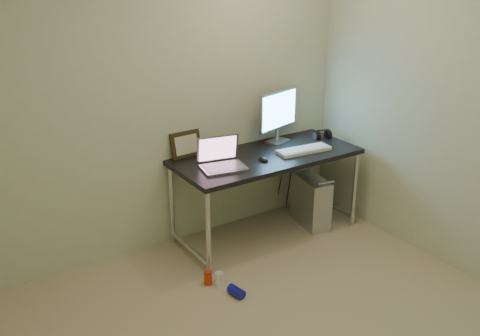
% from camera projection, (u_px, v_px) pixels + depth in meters
% --- Properties ---
extents(wall_back, '(3.50, 0.02, 2.50)m').
position_uv_depth(wall_back, '(157.00, 101.00, 4.19)').
color(wall_back, beige).
rests_on(wall_back, ground).
extents(desk, '(1.60, 0.70, 0.75)m').
position_uv_depth(desk, '(267.00, 163.00, 4.55)').
color(desk, black).
rests_on(desk, ground).
extents(tower_computer, '(0.27, 0.47, 0.49)m').
position_uv_depth(tower_computer, '(311.00, 201.00, 4.88)').
color(tower_computer, '#B8B9BD').
rests_on(tower_computer, ground).
extents(cable_a, '(0.01, 0.16, 0.69)m').
position_uv_depth(cable_a, '(282.00, 172.00, 5.09)').
color(cable_a, black).
rests_on(cable_a, ground).
extents(cable_b, '(0.02, 0.11, 0.71)m').
position_uv_depth(cable_b, '(291.00, 173.00, 5.12)').
color(cable_b, black).
rests_on(cable_b, ground).
extents(can_red, '(0.08, 0.08, 0.11)m').
position_uv_depth(can_red, '(208.00, 278.00, 4.02)').
color(can_red, red).
rests_on(can_red, ground).
extents(can_white, '(0.07, 0.07, 0.11)m').
position_uv_depth(can_white, '(219.00, 279.00, 4.00)').
color(can_white, white).
rests_on(can_white, ground).
extents(can_blue, '(0.09, 0.14, 0.07)m').
position_uv_depth(can_blue, '(236.00, 292.00, 3.89)').
color(can_blue, '#1317AA').
rests_on(can_blue, ground).
extents(laptop, '(0.39, 0.34, 0.24)m').
position_uv_depth(laptop, '(221.00, 160.00, 4.23)').
color(laptop, '#ABAAB2').
rests_on(laptop, desk).
extents(monitor, '(0.49, 0.20, 0.47)m').
position_uv_depth(monitor, '(278.00, 112.00, 4.73)').
color(monitor, '#ABAAB2').
rests_on(monitor, desk).
extents(keyboard, '(0.49, 0.20, 0.03)m').
position_uv_depth(keyboard, '(304.00, 150.00, 4.58)').
color(keyboard, white).
rests_on(keyboard, desk).
extents(mouse_right, '(0.08, 0.12, 0.04)m').
position_uv_depth(mouse_right, '(326.00, 144.00, 4.71)').
color(mouse_right, black).
rests_on(mouse_right, desk).
extents(mouse_left, '(0.07, 0.11, 0.04)m').
position_uv_depth(mouse_left, '(263.00, 159.00, 4.38)').
color(mouse_left, black).
rests_on(mouse_left, desk).
extents(headphones, '(0.17, 0.10, 0.10)m').
position_uv_depth(headphones, '(322.00, 135.00, 4.92)').
color(headphones, black).
rests_on(headphones, desk).
extents(picture_frame, '(0.28, 0.09, 0.22)m').
position_uv_depth(picture_frame, '(186.00, 144.00, 4.43)').
color(picture_frame, black).
rests_on(picture_frame, desk).
extents(webcam, '(0.04, 0.03, 0.12)m').
position_uv_depth(webcam, '(215.00, 145.00, 4.48)').
color(webcam, silver).
rests_on(webcam, desk).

